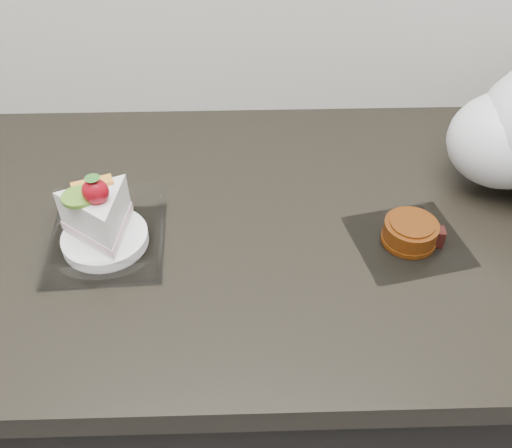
# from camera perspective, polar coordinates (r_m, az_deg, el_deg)

# --- Properties ---
(counter) EXTENTS (2.04, 0.64, 0.90)m
(counter) POSITION_cam_1_polar(r_m,az_deg,el_deg) (1.21, -4.03, -15.57)
(counter) COLOR black
(counter) RESTS_ON ground
(cake_tray) EXTENTS (0.17, 0.17, 0.13)m
(cake_tray) POSITION_cam_1_polar(r_m,az_deg,el_deg) (0.82, -15.11, -0.33)
(cake_tray) COLOR white
(cake_tray) RESTS_ON counter
(mooncake_wrap) EXTENTS (0.18, 0.17, 0.04)m
(mooncake_wrap) POSITION_cam_1_polar(r_m,az_deg,el_deg) (0.84, 15.22, -0.96)
(mooncake_wrap) COLOR white
(mooncake_wrap) RESTS_ON counter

